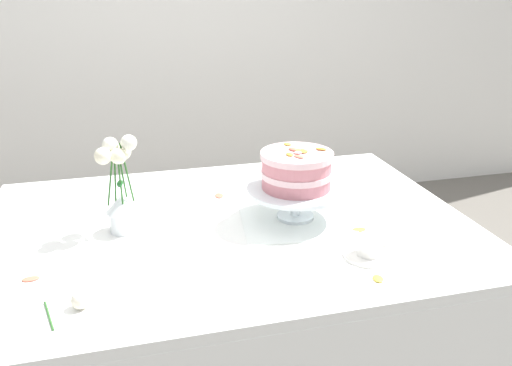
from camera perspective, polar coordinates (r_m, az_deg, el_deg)
dining_table at (r=1.60m, az=-2.58°, el=-7.51°), size 1.40×1.00×0.74m
linen_napkin at (r=1.61m, az=4.18°, el=-3.74°), size 0.36×0.36×0.00m
cake_stand at (r=1.57m, az=4.26°, el=-1.04°), size 0.29×0.29×0.10m
layer_cake at (r=1.55m, az=4.34°, el=1.42°), size 0.21×0.21×0.11m
flower_vase at (r=1.52m, az=-14.24°, el=-0.69°), size 0.11×0.10×0.28m
teacup at (r=1.42m, az=12.01°, el=-6.88°), size 0.13×0.13×0.06m
fallen_rose at (r=1.25m, az=-18.35°, el=-11.83°), size 0.10×0.11×0.04m
loose_petal_0 at (r=1.33m, az=12.86°, el=-9.89°), size 0.03×0.04×0.01m
loose_petal_1 at (r=1.77m, az=-3.94°, el=-1.33°), size 0.03×0.05×0.01m
loose_petal_2 at (r=1.56m, az=10.89°, el=-4.87°), size 0.04×0.03×0.00m
loose_petal_3 at (r=1.40m, az=-22.85°, el=-9.38°), size 0.04×0.03×0.00m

